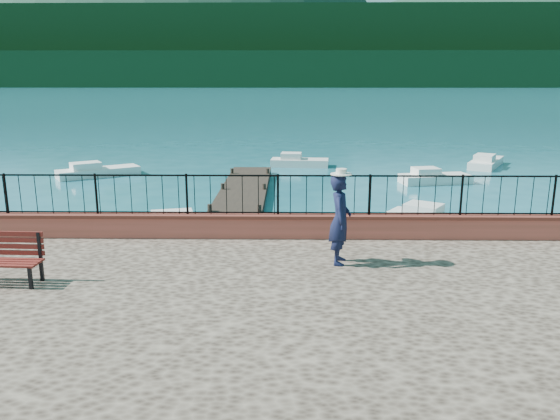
{
  "coord_description": "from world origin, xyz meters",
  "views": [
    {
      "loc": [
        -0.05,
        -9.13,
        5.01
      ],
      "look_at": [
        -0.22,
        2.0,
        2.3
      ],
      "focal_mm": 35.0,
      "sensor_mm": 36.0,
      "label": 1
    }
  ],
  "objects_px": {
    "person": "(340,220)",
    "boat_0": "(190,222)",
    "boat_5": "(486,160)",
    "boat_4": "(300,159)",
    "boat_1": "(437,217)",
    "boat_3": "(98,169)",
    "boat_2": "(435,175)"
  },
  "relations": [
    {
      "from": "person",
      "to": "boat_0",
      "type": "xyz_separation_m",
      "value": [
        -4.29,
        6.24,
        -1.75
      ]
    },
    {
      "from": "person",
      "to": "boat_5",
      "type": "bearing_deg",
      "value": -19.45
    },
    {
      "from": "person",
      "to": "boat_5",
      "type": "height_order",
      "value": "person"
    },
    {
      "from": "boat_0",
      "to": "boat_4",
      "type": "height_order",
      "value": "same"
    },
    {
      "from": "boat_1",
      "to": "boat_4",
      "type": "xyz_separation_m",
      "value": [
        -4.43,
        13.27,
        0.0
      ]
    },
    {
      "from": "boat_4",
      "to": "boat_5",
      "type": "distance_m",
      "value": 10.75
    },
    {
      "from": "boat_3",
      "to": "boat_4",
      "type": "height_order",
      "value": "same"
    },
    {
      "from": "boat_0",
      "to": "boat_5",
      "type": "relative_size",
      "value": 0.97
    },
    {
      "from": "person",
      "to": "boat_2",
      "type": "distance_m",
      "value": 16.52
    },
    {
      "from": "boat_0",
      "to": "boat_3",
      "type": "bearing_deg",
      "value": 107.14
    },
    {
      "from": "person",
      "to": "boat_2",
      "type": "xyz_separation_m",
      "value": [
        6.06,
        15.26,
        -1.75
      ]
    },
    {
      "from": "boat_0",
      "to": "boat_1",
      "type": "relative_size",
      "value": 1.13
    },
    {
      "from": "boat_3",
      "to": "boat_5",
      "type": "distance_m",
      "value": 21.58
    },
    {
      "from": "boat_1",
      "to": "person",
      "type": "bearing_deg",
      "value": -85.66
    },
    {
      "from": "boat_4",
      "to": "boat_5",
      "type": "bearing_deg",
      "value": 5.35
    },
    {
      "from": "boat_0",
      "to": "person",
      "type": "bearing_deg",
      "value": -70.34
    },
    {
      "from": "boat_3",
      "to": "boat_4",
      "type": "bearing_deg",
      "value": -14.92
    },
    {
      "from": "person",
      "to": "boat_4",
      "type": "relative_size",
      "value": 0.58
    },
    {
      "from": "boat_1",
      "to": "boat_4",
      "type": "relative_size",
      "value": 1.02
    },
    {
      "from": "boat_3",
      "to": "boat_5",
      "type": "xyz_separation_m",
      "value": [
        21.29,
        3.48,
        0.0
      ]
    },
    {
      "from": "boat_5",
      "to": "boat_1",
      "type": "bearing_deg",
      "value": -175.84
    },
    {
      "from": "boat_2",
      "to": "boat_0",
      "type": "bearing_deg",
      "value": -149.22
    },
    {
      "from": "boat_0",
      "to": "boat_1",
      "type": "bearing_deg",
      "value": -8.82
    },
    {
      "from": "boat_5",
      "to": "boat_3",
      "type": "bearing_deg",
      "value": 128.88
    },
    {
      "from": "boat_1",
      "to": "boat_2",
      "type": "xyz_separation_m",
      "value": [
        2.06,
        8.15,
        0.0
      ]
    },
    {
      "from": "boat_0",
      "to": "boat_5",
      "type": "bearing_deg",
      "value": 29.29
    },
    {
      "from": "boat_4",
      "to": "person",
      "type": "bearing_deg",
      "value": -83.66
    },
    {
      "from": "boat_2",
      "to": "boat_1",
      "type": "bearing_deg",
      "value": -114.5
    },
    {
      "from": "person",
      "to": "boat_1",
      "type": "xyz_separation_m",
      "value": [
        4.0,
        7.11,
        -1.75
      ]
    },
    {
      "from": "boat_2",
      "to": "boat_3",
      "type": "height_order",
      "value": "same"
    },
    {
      "from": "boat_1",
      "to": "boat_0",
      "type": "bearing_deg",
      "value": -140.29
    },
    {
      "from": "boat_0",
      "to": "boat_2",
      "type": "height_order",
      "value": "same"
    }
  ]
}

